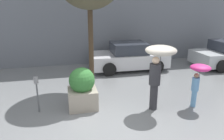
% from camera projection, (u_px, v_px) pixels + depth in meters
% --- Properties ---
extents(ground_plane, '(40.00, 40.00, 0.00)m').
position_uv_depth(ground_plane, '(110.00, 121.00, 6.37)').
color(ground_plane, slate).
extents(building_facade, '(18.00, 0.30, 6.00)m').
position_uv_depth(building_facade, '(84.00, 9.00, 11.53)').
color(building_facade, slate).
rests_on(building_facade, ground).
extents(planter_box, '(0.92, 0.85, 1.36)m').
position_uv_depth(planter_box, '(82.00, 89.00, 7.03)').
color(planter_box, '#9E9384').
rests_on(planter_box, ground).
extents(person_adult, '(0.96, 0.96, 2.08)m').
position_uv_depth(person_adult, '(159.00, 61.00, 6.67)').
color(person_adult, '#2D2D33').
rests_on(person_adult, ground).
extents(person_child, '(0.64, 0.64, 1.44)m').
position_uv_depth(person_child, '(199.00, 75.00, 6.97)').
color(person_child, '#669ED1').
rests_on(person_child, ground).
extents(parked_car_near, '(3.86, 2.10, 1.38)m').
position_uv_depth(parked_car_near, '(129.00, 57.00, 11.21)').
color(parked_car_near, silver).
rests_on(parked_car_near, ground).
extents(parking_meter, '(0.14, 0.14, 1.18)m').
position_uv_depth(parking_meter, '(37.00, 87.00, 6.65)').
color(parking_meter, '#595B60').
rests_on(parking_meter, ground).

